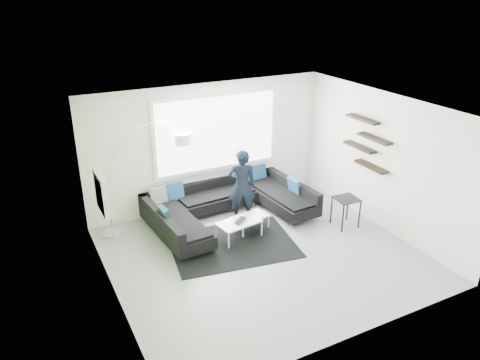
# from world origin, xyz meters

# --- Properties ---
(ground) EXTENTS (5.50, 5.50, 0.00)m
(ground) POSITION_xyz_m (0.00, 0.00, 0.00)
(ground) COLOR gray
(ground) RESTS_ON ground
(room_shell) EXTENTS (5.54, 5.04, 2.82)m
(room_shell) POSITION_xyz_m (0.04, 0.21, 1.81)
(room_shell) COLOR white
(room_shell) RESTS_ON ground
(sectional_sofa) EXTENTS (3.48, 2.30, 0.72)m
(sectional_sofa) POSITION_xyz_m (0.07, 1.52, 0.32)
(sectional_sofa) COLOR black
(sectional_sofa) RESTS_ON ground
(rug) EXTENTS (2.62, 2.08, 0.01)m
(rug) POSITION_xyz_m (-0.35, 0.59, 0.01)
(rug) COLOR black
(rug) RESTS_ON ground
(coffee_table) EXTENTS (1.19, 0.81, 0.36)m
(coffee_table) POSITION_xyz_m (0.07, 0.88, 0.18)
(coffee_table) COLOR silver
(coffee_table) RESTS_ON ground
(arc_lamp) EXTENTS (2.12, 1.06, 2.17)m
(arc_lamp) POSITION_xyz_m (-2.34, 2.07, 1.08)
(arc_lamp) COLOR silver
(arc_lamp) RESTS_ON ground
(side_table) EXTENTS (0.49, 0.49, 0.63)m
(side_table) POSITION_xyz_m (2.09, 0.22, 0.32)
(side_table) COLOR black
(side_table) RESTS_ON ground
(person) EXTENTS (0.81, 0.74, 1.59)m
(person) POSITION_xyz_m (0.30, 1.47, 0.79)
(person) COLOR black
(person) RESTS_ON ground
(laptop) EXTENTS (0.55, 0.55, 0.03)m
(laptop) POSITION_xyz_m (-0.05, 0.75, 0.38)
(laptop) COLOR black
(laptop) RESTS_ON coffee_table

